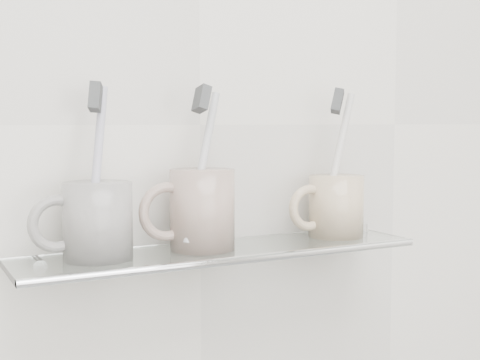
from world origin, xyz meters
TOP-DOWN VIEW (x-y plane):
  - wall_back at (0.00, 1.10)m, footprint 2.50×0.00m
  - shelf_glass at (0.00, 1.04)m, footprint 0.50×0.12m
  - shelf_rail at (0.00, 0.98)m, footprint 0.50×0.01m
  - bracket_left at (-0.21, 1.09)m, footprint 0.02×0.03m
  - bracket_right at (0.21, 1.09)m, footprint 0.02×0.03m
  - mug_left at (-0.15, 1.04)m, footprint 0.09×0.09m
  - mug_left_handle at (-0.20, 1.04)m, footprint 0.06×0.01m
  - toothbrush_left at (-0.15, 1.04)m, footprint 0.04×0.05m
  - bristles_left at (-0.15, 1.04)m, footprint 0.02×0.03m
  - mug_center at (-0.02, 1.04)m, footprint 0.10×0.10m
  - mug_center_handle at (-0.07, 1.04)m, footprint 0.07×0.01m
  - toothbrush_center at (-0.02, 1.04)m, footprint 0.07×0.05m
  - bristles_center at (-0.02, 1.04)m, footprint 0.02×0.03m
  - mug_right at (0.17, 1.04)m, footprint 0.09×0.09m
  - mug_right_handle at (0.13, 1.04)m, footprint 0.06×0.01m
  - toothbrush_right at (0.17, 1.04)m, footprint 0.07×0.03m
  - bristles_right at (0.17, 1.04)m, footprint 0.03×0.03m
  - chrome_cap at (0.20, 1.04)m, footprint 0.04×0.04m

SIDE VIEW (x-z plane):
  - bracket_left at x=-0.21m, z-range 1.08..1.09m
  - bracket_right at x=0.21m, z-range 1.08..1.09m
  - shelf_glass at x=0.00m, z-range 1.09..1.10m
  - shelf_rail at x=0.00m, z-range 1.09..1.10m
  - chrome_cap at x=0.20m, z-range 1.10..1.12m
  - mug_right at x=0.17m, z-range 1.10..1.18m
  - mug_right_handle at x=0.13m, z-range 1.11..1.17m
  - mug_left at x=-0.15m, z-range 1.10..1.19m
  - mug_left_handle at x=-0.20m, z-range 1.11..1.18m
  - mug_center at x=-0.02m, z-range 1.10..1.20m
  - mug_center_handle at x=-0.07m, z-range 1.11..1.18m
  - toothbrush_left at x=-0.15m, z-range 1.11..1.29m
  - toothbrush_center at x=-0.02m, z-range 1.11..1.29m
  - toothbrush_right at x=0.17m, z-range 1.11..1.29m
  - wall_back at x=0.00m, z-range 0.00..2.50m
  - bristles_left at x=-0.15m, z-range 1.26..1.30m
  - bristles_center at x=-0.02m, z-range 1.26..1.30m
  - bristles_right at x=0.17m, z-range 1.26..1.30m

